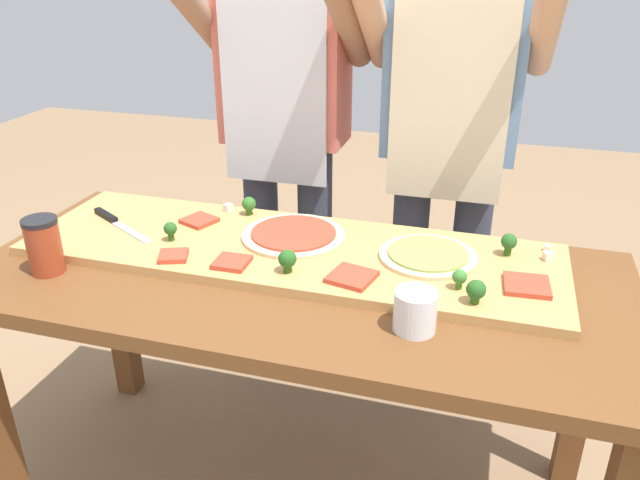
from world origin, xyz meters
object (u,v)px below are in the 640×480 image
Objects in this scene: pizza_slice_near_right at (199,220)px; cook_left at (284,112)px; cheese_crumble_b at (548,256)px; chefs_knife at (114,221)px; cheese_crumble_a at (228,208)px; pizza_slice_far_right at (352,277)px; pizza_slice_far_left at (173,256)px; pizza_whole_pesto_green at (428,255)px; pizza_whole_tomato_red at (294,235)px; sauce_jar at (44,246)px; pizza_slice_center at (527,285)px; cook_right at (450,124)px; broccoli_floret_front_mid at (460,278)px; cheese_crumble_c at (548,248)px; prep_table at (297,310)px; broccoli_floret_front_right at (287,260)px; broccoli_floret_back_mid at (476,290)px; flour_cup at (415,313)px; pizza_slice_near_left at (232,262)px; broccoli_floret_center_right at (509,242)px; broccoli_floret_front_left at (170,229)px; broccoli_floret_center_left at (249,204)px.

pizza_slice_near_right is 0.51m from cook_left.
pizza_slice_near_right is at bearing -178.10° from cheese_crumble_b.
cheese_crumble_a is at bearing 31.84° from chefs_knife.
pizza_slice_far_right is 1.20× the size of pizza_slice_near_right.
pizza_whole_pesto_green is at bearing 16.44° from pizza_slice_far_left.
sauce_jar is (-0.54, -0.32, 0.04)m from pizza_whole_tomato_red.
cook_right reaches higher than pizza_slice_center.
cheese_crumble_b is at bearing 45.95° from broccoli_floret_front_mid.
cheese_crumble_c is (0.91, 0.31, 0.00)m from pizza_slice_far_left.
cook_right is at bearing 34.85° from pizza_slice_near_right.
broccoli_floret_front_mid reaches higher than prep_table.
pizza_whole_tomato_red is 4.83× the size of broccoli_floret_front_right.
pizza_whole_tomato_red is 0.36m from pizza_whole_pesto_green.
cheese_crumble_a is at bearing 155.70° from broccoli_floret_back_mid.
broccoli_floret_back_mid is 0.61× the size of flour_cup.
broccoli_floret_front_mid is at bearing -134.05° from cheese_crumble_b.
flour_cup is at bearing -123.53° from cheese_crumble_c.
pizza_slice_far_left is 0.74m from broccoli_floret_back_mid.
pizza_slice_center is 0.71× the size of sauce_jar.
pizza_whole_pesto_green is 2.97× the size of pizza_slice_near_right.
broccoli_floret_center_right is at bearing 20.67° from pizza_slice_near_left.
broccoli_floret_front_right reaches higher than pizza_whole_tomato_red.
pizza_whole_pesto_green is 0.15× the size of cook_left.
flour_cup is at bearing -16.77° from broccoli_floret_front_left.
broccoli_floret_front_right is at bearing 159.11° from flour_cup.
cheese_crumble_a is 0.41m from cook_left.
broccoli_floret_back_mid is at bearing -121.57° from cheese_crumble_b.
broccoli_floret_front_mid is (-0.10, -0.21, -0.01)m from broccoli_floret_center_right.
cook_left is at bearing 135.58° from broccoli_floret_front_mid.
broccoli_floret_center_right is (0.35, 0.23, 0.03)m from pizza_slice_far_right.
cheese_crumble_a is at bearing 115.33° from pizza_slice_near_left.
broccoli_floret_center_left reaches higher than pizza_slice_near_right.
flour_cup is at bearing -16.51° from chefs_knife.
pizza_whole_pesto_green reaches higher than pizza_slice_far_left.
broccoli_floret_center_left is 0.94× the size of broccoli_floret_front_right.
flour_cup is at bearing -26.77° from pizza_slice_near_right.
cook_left is (-0.39, 0.65, 0.21)m from pizza_slice_far_right.
chefs_knife is 12.06× the size of cheese_crumble_a.
sauce_jar reaches higher than broccoli_floret_front_mid.
chefs_knife is 0.88m from pizza_whole_pesto_green.
pizza_whole_pesto_green is at bearing -3.42° from pizza_whole_tomato_red.
cook_left is at bearing 76.69° from pizza_slice_near_right.
cook_left is at bearing 77.95° from broccoli_floret_front_left.
pizza_slice_near_right is 1.59× the size of broccoli_floret_front_left.
flour_cup is at bearing -14.53° from pizza_slice_near_left.
pizza_slice_far_left is at bearing -132.09° from cook_right.
broccoli_floret_front_left is 2.40× the size of cheese_crumble_a.
cheese_crumble_b is 0.01× the size of cook_right.
broccoli_floret_center_right is at bearing 22.21° from prep_table.
broccoli_floret_front_right reaches higher than chefs_knife.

